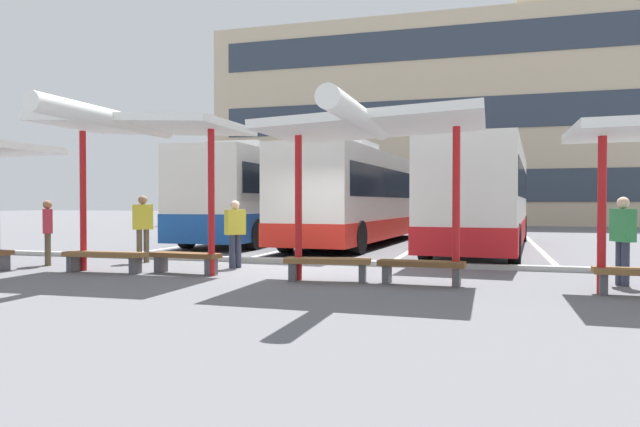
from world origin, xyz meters
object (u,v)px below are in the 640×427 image
bench_3 (186,258)px  bench_4 (327,264)px  waiting_passenger_3 (623,235)px  bench_2 (104,257)px  coach_bus_0 (261,198)px  coach_bus_2 (484,199)px  waiting_passenger_1 (143,224)px  waiting_passenger_2 (235,230)px  waiting_shelter_1 (137,127)px  bench_5 (421,267)px  coach_bus_1 (362,198)px  waiting_shelter_2 (372,127)px  waiting_passenger_0 (48,228)px

bench_3 → bench_4: same height
waiting_passenger_3 → bench_2: bearing=-174.5°
bench_3 → waiting_passenger_3: waiting_passenger_3 is taller
coach_bus_0 → coach_bus_2: (8.33, -1.26, -0.04)m
waiting_passenger_1 → waiting_passenger_2: bearing=-9.6°
waiting_shelter_1 → bench_4: size_ratio=2.69×
coach_bus_2 → bench_5: coach_bus_2 is taller
coach_bus_1 → waiting_passenger_3: size_ratio=7.49×
coach_bus_1 → waiting_passenger_2: bearing=-97.6°
waiting_passenger_3 → waiting_shelter_2: bearing=-165.1°
coach_bus_1 → waiting_passenger_2: coach_bus_1 is taller
waiting_passenger_0 → waiting_passenger_3: bearing=0.7°
bench_3 → waiting_passenger_3: size_ratio=0.99×
waiting_shelter_2 → waiting_passenger_3: bearing=14.9°
bench_2 → waiting_passenger_2: 2.92m
bench_3 → coach_bus_0: bearing=103.0°
bench_3 → bench_4: bearing=-5.5°
waiting_passenger_0 → waiting_passenger_3: 12.63m
waiting_shelter_1 → coach_bus_2: bearing=52.3°
waiting_shelter_2 → waiting_passenger_3: waiting_shelter_2 is taller
coach_bus_1 → waiting_passenger_1: 9.06m
coach_bus_2 → waiting_passenger_1: bearing=-140.3°
waiting_shelter_2 → waiting_passenger_0: (-8.17, 1.02, -2.02)m
coach_bus_1 → waiting_shelter_1: bearing=-104.3°
bench_4 → bench_5: same height
coach_bus_0 → waiting_shelter_1: 10.45m
bench_3 → bench_4: size_ratio=0.95×
bench_3 → waiting_passenger_0: 4.10m
waiting_shelter_1 → bench_3: (0.90, 0.39, -2.78)m
waiting_shelter_1 → waiting_passenger_2: size_ratio=2.90×
coach_bus_0 → waiting_passenger_0: size_ratio=6.76×
coach_bus_0 → coach_bus_2: 8.43m
bench_5 → waiting_passenger_1: 7.57m
waiting_shelter_2 → waiting_passenger_2: size_ratio=3.04×
bench_4 → bench_2: bearing=-179.8°
coach_bus_2 → waiting_passenger_3: size_ratio=7.53×
waiting_shelter_1 → waiting_passenger_0: size_ratio=2.89×
waiting_passenger_2 → coach_bus_2: bearing=53.1°
waiting_passenger_2 → bench_3: bearing=-113.7°
waiting_shelter_2 → bench_4: size_ratio=2.81×
waiting_shelter_1 → waiting_passenger_3: size_ratio=2.80×
coach_bus_0 → waiting_passenger_1: bearing=-89.5°
coach_bus_0 → waiting_shelter_2: 12.26m
bench_2 → waiting_passenger_2: (2.37, 1.62, 0.56)m
waiting_passenger_0 → bench_4: bearing=-6.5°
bench_2 → bench_4: bearing=0.2°
coach_bus_0 → waiting_passenger_0: bearing=-100.6°
coach_bus_2 → waiting_shelter_2: (-1.92, -9.11, 1.27)m
coach_bus_2 → waiting_passenger_0: bearing=-141.3°
bench_4 → waiting_passenger_1: (-5.44, 2.07, 0.65)m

